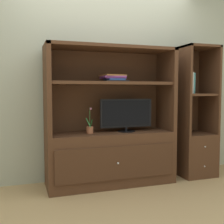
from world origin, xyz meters
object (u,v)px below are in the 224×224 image
(media_console, at_px, (111,142))
(potted_plant, at_px, (90,129))
(bookshelf_tall, at_px, (194,134))
(upright_book_row, at_px, (189,84))
(tv_monitor, at_px, (126,115))
(magazine_stack, at_px, (113,78))

(media_console, distance_m, potted_plant, 0.32)
(potted_plant, bearing_deg, bookshelf_tall, 1.32)
(potted_plant, relative_size, upright_book_row, 1.11)
(potted_plant, distance_m, bookshelf_tall, 1.47)
(media_console, bearing_deg, bookshelf_tall, 0.17)
(media_console, xyz_separation_m, upright_book_row, (1.09, -0.01, 0.72))
(potted_plant, bearing_deg, tv_monitor, 1.17)
(tv_monitor, relative_size, magazine_stack, 2.20)
(potted_plant, bearing_deg, magazine_stack, 2.97)
(magazine_stack, bearing_deg, upright_book_row, 0.40)
(bookshelf_tall, bearing_deg, magazine_stack, -179.10)
(bookshelf_tall, distance_m, upright_book_row, 0.69)
(tv_monitor, distance_m, bookshelf_tall, 1.04)
(potted_plant, xyz_separation_m, upright_book_row, (1.36, 0.02, 0.54))
(bookshelf_tall, relative_size, upright_book_row, 6.18)
(media_console, relative_size, bookshelf_tall, 0.96)
(tv_monitor, height_order, upright_book_row, upright_book_row)
(media_console, relative_size, tv_monitor, 2.50)
(tv_monitor, bearing_deg, magazine_stack, 177.95)
(media_console, relative_size, magazine_stack, 5.50)
(media_console, height_order, upright_book_row, media_console)
(media_console, distance_m, bookshelf_tall, 1.20)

